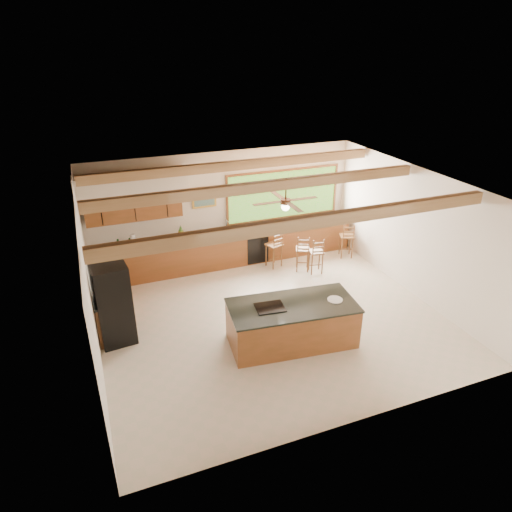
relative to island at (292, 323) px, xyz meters
name	(u,v)px	position (x,y,z in m)	size (l,w,h in m)	color
ground	(271,318)	(-0.04, 0.93, -0.44)	(7.20, 7.20, 0.00)	beige
room_shell	(253,215)	(-0.21, 1.58, 1.77)	(7.27, 6.54, 3.02)	silver
counter_run	(204,258)	(-0.86, 3.45, 0.03)	(7.12, 3.10, 1.26)	brown
island	(292,323)	(0.00, 0.00, 0.00)	(2.63, 1.46, 0.89)	brown
refrigerator	(113,304)	(-3.26, 1.33, 0.41)	(0.73, 0.71, 1.70)	black
bar_stool_a	(275,246)	(1.01, 3.20, 0.17)	(0.47, 0.47, 1.03)	brown
bar_stool_b	(304,250)	(1.63, 2.72, 0.15)	(0.47, 0.48, 1.00)	brown
bar_stool_c	(348,237)	(3.13, 3.02, 0.17)	(0.47, 0.47, 1.02)	brown
bar_stool_d	(317,253)	(1.89, 2.48, 0.14)	(0.42, 0.42, 0.98)	brown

